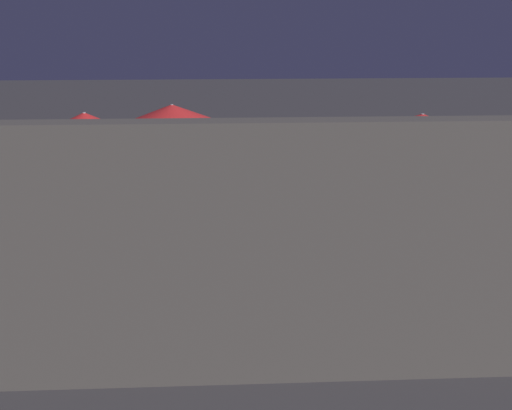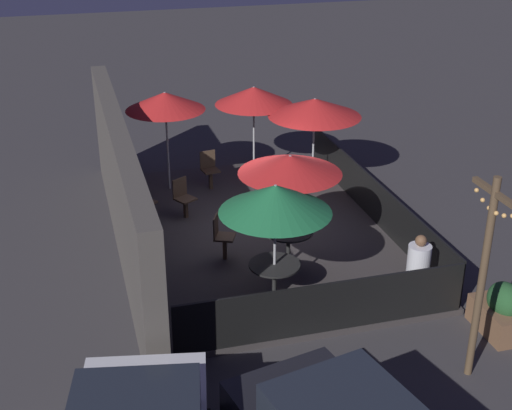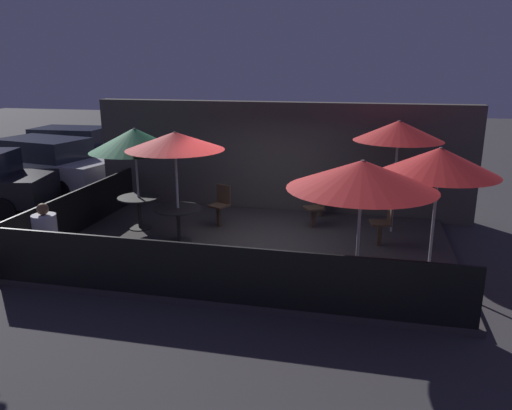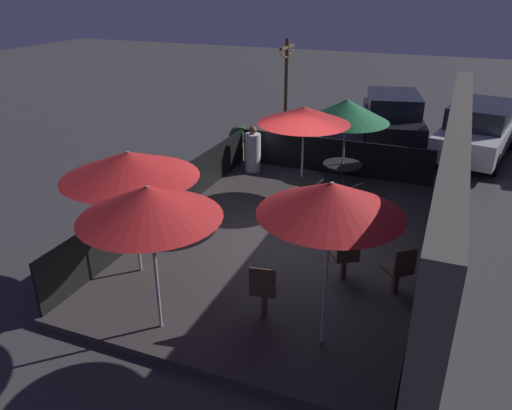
{
  "view_description": "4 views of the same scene",
  "coord_description": "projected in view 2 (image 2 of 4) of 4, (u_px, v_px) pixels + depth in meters",
  "views": [
    {
      "loc": [
        1.45,
        10.02,
        3.97
      ],
      "look_at": [
        0.86,
        -0.29,
        1.07
      ],
      "focal_mm": 50.0,
      "sensor_mm": 36.0,
      "label": 1
    },
    {
      "loc": [
        -13.53,
        3.85,
        7.23
      ],
      "look_at": [
        -0.47,
        0.22,
        0.98
      ],
      "focal_mm": 50.0,
      "sensor_mm": 36.0,
      "label": 2
    },
    {
      "loc": [
        2.26,
        -9.54,
        3.74
      ],
      "look_at": [
        0.11,
        -0.13,
        1.02
      ],
      "focal_mm": 35.0,
      "sensor_mm": 36.0,
      "label": 3
    },
    {
      "loc": [
        8.58,
        2.82,
        4.91
      ],
      "look_at": [
        0.53,
        -0.42,
        0.98
      ],
      "focal_mm": 35.0,
      "sensor_mm": 36.0,
      "label": 4
    }
  ],
  "objects": [
    {
      "name": "patio_umbrella_2",
      "position": [
        254.0,
        96.0,
        18.09
      ],
      "size": [
        2.0,
        2.0,
        2.29
      ],
      "color": "#B2B2B7",
      "rests_on": "patio_deck"
    },
    {
      "name": "dining_table_0",
      "position": [
        289.0,
        237.0,
        14.18
      ],
      "size": [
        0.99,
        0.99,
        0.74
      ],
      "color": "black",
      "rests_on": "patio_deck"
    },
    {
      "name": "patron_0",
      "position": [
        418.0,
        269.0,
        13.1
      ],
      "size": [
        0.46,
        0.46,
        1.25
      ],
      "rotation": [
        0.0,
        0.0,
        0.08
      ],
      "color": "silver",
      "rests_on": "patio_deck"
    },
    {
      "name": "patio_chair_3",
      "position": [
        222.0,
        235.0,
        14.38
      ],
      "size": [
        0.53,
        0.53,
        0.96
      ],
      "rotation": [
        0.0,
        0.0,
        -1.99
      ],
      "color": "#4C3828",
      "rests_on": "patio_deck"
    },
    {
      "name": "planter_box",
      "position": [
        503.0,
        312.0,
        12.33
      ],
      "size": [
        1.08,
        0.75,
        0.94
      ],
      "color": "brown",
      "rests_on": "ground_plane"
    },
    {
      "name": "dining_table_1",
      "position": [
        274.0,
        271.0,
        12.96
      ],
      "size": [
        0.94,
        0.94,
        0.74
      ],
      "color": "black",
      "rests_on": "patio_deck"
    },
    {
      "name": "patio_umbrella_3",
      "position": [
        165.0,
        101.0,
        16.93
      ],
      "size": [
        1.92,
        1.92,
        2.48
      ],
      "color": "#B2B2B7",
      "rests_on": "patio_deck"
    },
    {
      "name": "fence_side_left",
      "position": [
        324.0,
        308.0,
        12.06
      ],
      "size": [
        0.05,
        5.2,
        0.95
      ],
      "color": "black",
      "rests_on": "patio_deck"
    },
    {
      "name": "building_wall",
      "position": [
        122.0,
        191.0,
        14.49
      ],
      "size": [
        9.67,
        0.36,
        2.86
      ],
      "color": "#4C4742",
      "rests_on": "ground_plane"
    },
    {
      "name": "patio_chair_1",
      "position": [
        209.0,
        168.0,
        17.72
      ],
      "size": [
        0.46,
        0.46,
        0.95
      ],
      "rotation": [
        0.0,
        0.0,
        -2.97
      ],
      "color": "#4C3828",
      "rests_on": "patio_deck"
    },
    {
      "name": "ground_plane",
      "position": [
        260.0,
        235.0,
        15.8
      ],
      "size": [
        60.0,
        60.0,
        0.0
      ],
      "primitive_type": "plane",
      "color": "#383538"
    },
    {
      "name": "patio_umbrella_0",
      "position": [
        290.0,
        165.0,
        13.53
      ],
      "size": [
        2.01,
        2.01,
        2.33
      ],
      "color": "#B2B2B7",
      "rests_on": "patio_deck"
    },
    {
      "name": "patio_chair_0",
      "position": [
        143.0,
        200.0,
        16.04
      ],
      "size": [
        0.57,
        0.57,
        0.9
      ],
      "rotation": [
        0.0,
        0.0,
        -2.4
      ],
      "color": "#4C3828",
      "rests_on": "patio_deck"
    },
    {
      "name": "patio_chair_2",
      "position": [
        183.0,
        197.0,
        16.2
      ],
      "size": [
        0.55,
        0.55,
        0.92
      ],
      "rotation": [
        0.0,
        0.0,
        -2.6
      ],
      "color": "#4C3828",
      "rests_on": "patio_deck"
    },
    {
      "name": "patio_umbrella_1",
      "position": [
        275.0,
        199.0,
        12.36
      ],
      "size": [
        2.01,
        2.01,
        2.29
      ],
      "color": "#B2B2B7",
      "rests_on": "patio_deck"
    },
    {
      "name": "fence_front",
      "position": [
        372.0,
        198.0,
        16.2
      ],
      "size": [
        7.87,
        0.05,
        0.95
      ],
      "color": "black",
      "rests_on": "patio_deck"
    },
    {
      "name": "light_post",
      "position": [
        484.0,
        269.0,
        10.62
      ],
      "size": [
        1.1,
        0.12,
        3.4
      ],
      "color": "brown",
      "rests_on": "ground_plane"
    },
    {
      "name": "patio_umbrella_4",
      "position": [
        315.0,
        107.0,
        17.3
      ],
      "size": [
        2.29,
        2.29,
        2.24
      ],
      "color": "#B2B2B7",
      "rests_on": "patio_deck"
    },
    {
      "name": "patio_deck",
      "position": [
        260.0,
        233.0,
        15.78
      ],
      "size": [
        8.07,
        5.4,
        0.12
      ],
      "color": "#383333",
      "rests_on": "ground_plane"
    }
  ]
}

